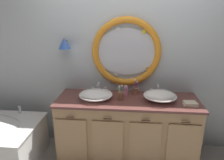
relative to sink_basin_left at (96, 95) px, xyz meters
The scene contains 10 objects.
back_wall_assembly 0.68m from the sink_basin_left, 42.69° to the left, with size 6.40×0.26×2.60m.
vanity_counter 0.62m from the sink_basin_left, ahead, with size 1.83×0.65×0.84m.
sink_basin_left is the anchor object (origin of this frame).
sink_basin_right 0.81m from the sink_basin_left, ahead, with size 0.41×0.41×0.14m.
faucet_set_left 0.25m from the sink_basin_left, 90.00° to the left, with size 0.24×0.15×0.14m.
faucet_set_right 0.85m from the sink_basin_left, 17.04° to the left, with size 0.23×0.12×0.14m.
toothbrush_holder_left 0.32m from the sink_basin_left, ahead, with size 0.08×0.08×0.20m.
toothbrush_holder_right 0.56m from the sink_basin_left, 21.75° to the left, with size 0.08×0.08×0.22m.
soap_dispenser 0.41m from the sink_basin_left, 20.80° to the left, with size 0.06×0.06×0.15m.
folded_hand_towel 1.17m from the sink_basin_left, ahead, with size 0.16×0.13×0.04m.
Camera 1 is at (0.03, -2.24, 1.90)m, focal length 33.38 mm.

